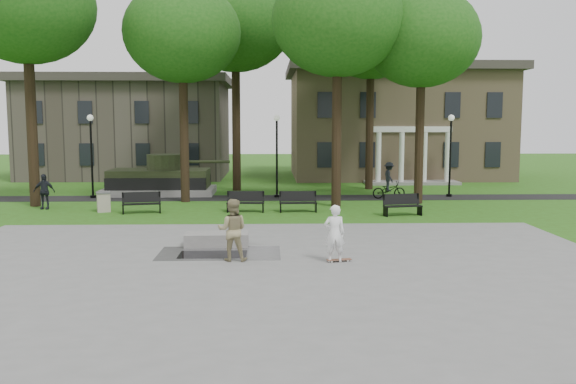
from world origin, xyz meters
name	(u,v)px	position (x,y,z in m)	size (l,w,h in m)	color
ground	(268,238)	(0.00, 0.00, 0.00)	(120.00, 120.00, 0.00)	#2A5013
plaza	(267,270)	(0.00, -5.00, 0.01)	(22.00, 16.00, 0.02)	gray
footpath	(268,198)	(0.00, 12.00, 0.01)	(44.00, 2.60, 0.01)	black
building_right	(394,122)	(10.00, 26.00, 4.34)	(17.00, 12.00, 8.60)	#9E8460
building_left	(130,131)	(-11.00, 26.50, 3.60)	(15.00, 10.00, 7.20)	#4C443D
tree_0	(26,6)	(-12.00, 9.00, 10.03)	(6.80, 6.80, 12.97)	black
tree_1	(182,33)	(-4.50, 10.50, 8.95)	(6.20, 6.20, 11.63)	black
tree_2	(338,21)	(3.50, 8.50, 9.32)	(6.60, 6.60, 12.16)	black
tree_3	(422,39)	(8.00, 9.50, 8.60)	(6.00, 6.00, 11.19)	black
tree_4	(235,23)	(-2.00, 16.00, 10.39)	(7.20, 7.20, 13.50)	black
tree_5	(371,36)	(6.50, 16.50, 9.67)	(6.40, 6.40, 12.44)	black
lamp_left	(91,149)	(-10.00, 12.30, 2.79)	(0.36, 0.36, 4.73)	black
lamp_mid	(277,149)	(0.50, 12.30, 2.79)	(0.36, 0.36, 4.73)	black
lamp_right	(450,149)	(10.50, 12.30, 2.79)	(0.36, 0.36, 4.73)	black
tank_monument	(160,180)	(-6.46, 14.00, 0.86)	(7.45, 3.40, 2.40)	gray
puddle	(213,255)	(-1.77, -2.94, 0.02)	(2.20, 1.20, 0.00)	black
concrete_block	(217,239)	(-1.76, -1.49, 0.24)	(2.20, 1.00, 0.45)	gray
skateboard	(339,261)	(2.23, -4.07, 0.06)	(0.78, 0.20, 0.07)	brown
skateboarder	(334,233)	(2.08, -4.10, 0.91)	(0.65, 0.43, 1.79)	white
friend_watching	(232,230)	(-1.08, -3.81, 0.99)	(0.94, 0.73, 1.94)	#93885F
pedestrian_walker	(44,192)	(-11.12, 7.88, 0.88)	(1.03, 0.43, 1.76)	black
cyclist	(389,184)	(6.83, 11.56, 0.85)	(1.90, 1.09, 2.07)	black
park_bench_0	(142,202)	(-6.00, 6.41, 0.52)	(1.85, 0.87, 1.00)	black
park_bench_1	(245,201)	(-1.08, 6.64, 0.52)	(1.82, 0.59, 1.00)	black
park_bench_2	(298,201)	(1.45, 6.56, 0.52)	(1.81, 0.58, 1.00)	black
park_bench_3	(402,204)	(6.24, 5.29, 0.52)	(1.85, 0.87, 1.00)	black
trash_bin	(104,202)	(-7.94, 6.92, 0.49)	(0.84, 0.84, 0.96)	#AC9F8D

